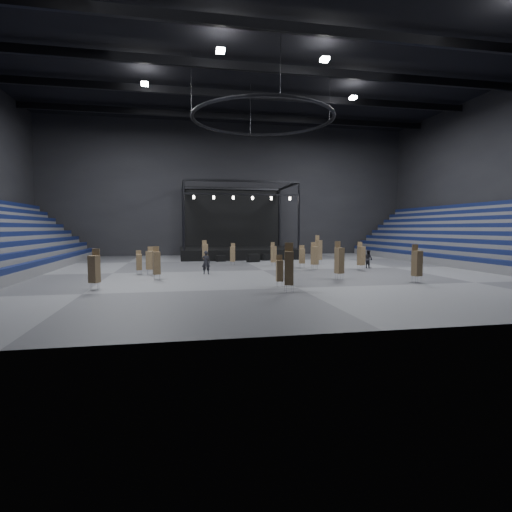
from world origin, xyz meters
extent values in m
plane|color=#4E4E51|center=(0.00, 0.00, 0.00)|extent=(50.00, 50.00, 0.00)
cube|color=black|center=(0.00, 0.00, 18.00)|extent=(50.00, 42.00, 0.20)
cube|color=black|center=(0.00, 21.00, 9.00)|extent=(50.00, 0.20, 18.00)
cube|color=black|center=(0.00, -21.00, 9.00)|extent=(50.00, 0.20, 18.00)
cube|color=black|center=(-18.12, 0.00, 0.95)|extent=(0.59, 40.00, 0.40)
cube|color=black|center=(-19.02, 0.00, 1.70)|extent=(0.59, 40.00, 0.40)
cube|color=black|center=(-19.91, 0.00, 2.45)|extent=(0.59, 40.00, 0.40)
cube|color=#525255|center=(21.40, 0.00, 0.38)|extent=(7.20, 40.00, 0.75)
cube|color=black|center=(18.12, 0.00, 0.95)|extent=(0.59, 40.00, 0.40)
cube|color=#525255|center=(21.85, 0.00, 0.75)|extent=(6.30, 40.00, 1.50)
cube|color=black|center=(19.02, 0.00, 1.70)|extent=(0.59, 40.00, 0.40)
cube|color=#525255|center=(22.30, 0.00, 1.12)|extent=(5.40, 40.00, 2.25)
cube|color=black|center=(19.91, 0.00, 2.45)|extent=(0.59, 40.00, 0.40)
cube|color=#525255|center=(22.75, 0.00, 1.50)|extent=(4.50, 40.00, 3.00)
cube|color=black|center=(20.82, 0.00, 3.20)|extent=(0.59, 40.00, 0.40)
cube|color=#525255|center=(23.20, 0.00, 1.88)|extent=(3.60, 40.00, 3.75)
cube|color=black|center=(21.71, 0.00, 3.95)|extent=(0.59, 40.00, 0.40)
cube|color=#525255|center=(23.65, 0.00, 2.25)|extent=(2.70, 40.00, 4.50)
cube|color=black|center=(22.61, 0.00, 4.70)|extent=(0.59, 40.00, 0.40)
cube|color=#525255|center=(24.10, 0.00, 2.62)|extent=(1.80, 40.00, 5.25)
cube|color=black|center=(23.52, 0.00, 5.45)|extent=(0.59, 40.00, 0.40)
cube|color=#525255|center=(24.55, 0.00, 3.00)|extent=(0.90, 40.00, 6.00)
cube|color=black|center=(24.41, 0.00, 6.20)|extent=(0.59, 40.00, 0.40)
cube|color=black|center=(0.00, 15.50, 0.60)|extent=(14.00, 10.00, 1.20)
cube|color=black|center=(0.00, 20.30, 5.20)|extent=(13.30, 0.30, 8.00)
cylinder|color=black|center=(-6.60, 10.90, 5.10)|extent=(0.24, 0.24, 7.80)
cylinder|color=black|center=(-6.60, 20.10, 5.10)|extent=(0.24, 0.24, 7.80)
cylinder|color=black|center=(6.60, 10.90, 5.10)|extent=(0.24, 0.24, 7.80)
cylinder|color=black|center=(6.60, 20.10, 5.10)|extent=(0.24, 0.24, 7.80)
cube|color=black|center=(0.00, 10.90, 9.00)|extent=(13.40, 0.25, 0.25)
cube|color=black|center=(0.00, 20.10, 9.00)|extent=(13.40, 0.25, 0.25)
cube|color=black|center=(0.00, 10.90, 7.50)|extent=(13.40, 0.20, 0.20)
cylinder|color=white|center=(-5.50, 10.90, 7.10)|extent=(0.24, 0.24, 0.35)
cylinder|color=white|center=(-3.30, 10.90, 7.10)|extent=(0.24, 0.24, 0.35)
cylinder|color=white|center=(-1.10, 10.90, 7.10)|extent=(0.24, 0.24, 0.35)
cylinder|color=white|center=(1.10, 10.90, 7.10)|extent=(0.24, 0.24, 0.35)
cylinder|color=white|center=(3.30, 10.90, 7.10)|extent=(0.24, 0.24, 0.35)
cylinder|color=white|center=(5.50, 10.90, 7.10)|extent=(0.24, 0.24, 0.35)
torus|color=black|center=(0.00, 0.00, 13.00)|extent=(12.30, 12.30, 0.30)
cylinder|color=black|center=(6.00, 0.00, 15.50)|extent=(0.04, 0.04, 5.00)
cylinder|color=black|center=(0.00, 6.00, 15.50)|extent=(0.04, 0.04, 5.00)
cylinder|color=black|center=(-6.00, 0.00, 15.50)|extent=(0.04, 0.04, 5.00)
cylinder|color=black|center=(0.00, -6.00, 15.50)|extent=(0.04, 0.04, 5.00)
cube|color=black|center=(0.00, -7.00, 17.20)|extent=(49.00, 0.35, 0.70)
cube|color=black|center=(0.00, 0.00, 17.20)|extent=(49.00, 0.35, 0.70)
cube|color=black|center=(0.00, 7.00, 17.20)|extent=(49.00, 0.35, 0.70)
cube|color=black|center=(0.00, 15.00, 17.20)|extent=(49.00, 0.35, 0.70)
cube|color=white|center=(-10.00, 4.00, 16.60)|extent=(0.60, 0.60, 0.25)
cube|color=white|center=(10.00, 4.00, 16.60)|extent=(0.60, 0.60, 0.25)
cube|color=white|center=(-4.00, -4.00, 16.60)|extent=(0.60, 0.60, 0.25)
cube|color=white|center=(4.00, -4.00, 16.60)|extent=(0.60, 0.60, 0.25)
cube|color=black|center=(-2.67, 9.74, 0.35)|extent=(1.14, 0.79, 0.69)
cube|color=black|center=(0.71, 8.44, 0.44)|extent=(1.48, 1.14, 0.88)
cube|color=black|center=(2.73, 10.35, 0.38)|extent=(1.27, 0.90, 0.77)
cylinder|color=silver|center=(-12.34, -9.19, 0.22)|extent=(0.03, 0.03, 0.43)
cylinder|color=silver|center=(-12.34, -8.78, 0.22)|extent=(0.03, 0.03, 0.43)
cylinder|color=silver|center=(-11.93, -9.19, 0.22)|extent=(0.03, 0.03, 0.43)
cylinder|color=silver|center=(-11.93, -8.78, 0.22)|extent=(0.03, 0.03, 0.43)
cube|color=olive|center=(-12.14, -8.99, 1.25)|extent=(0.69, 0.69, 1.63)
cube|color=olive|center=(-12.05, -8.79, 2.01)|extent=(0.48, 0.27, 0.90)
cylinder|color=silver|center=(8.32, -1.71, 0.22)|extent=(0.03, 0.03, 0.43)
cylinder|color=silver|center=(8.32, -1.30, 0.22)|extent=(0.03, 0.03, 0.43)
cylinder|color=silver|center=(8.73, -1.71, 0.22)|extent=(0.03, 0.03, 0.43)
cylinder|color=silver|center=(8.73, -1.30, 0.22)|extent=(0.03, 0.03, 0.43)
cube|color=olive|center=(8.52, -1.50, 1.25)|extent=(0.62, 0.62, 1.64)
cube|color=olive|center=(8.47, -1.29, 2.02)|extent=(0.50, 0.17, 0.90)
cylinder|color=silver|center=(-1.13, -9.96, 0.17)|extent=(0.03, 0.03, 0.34)
cylinder|color=silver|center=(-1.13, -9.63, 0.17)|extent=(0.03, 0.03, 0.34)
cylinder|color=silver|center=(-0.81, -9.96, 0.17)|extent=(0.03, 0.03, 0.34)
cylinder|color=silver|center=(-0.81, -9.63, 0.17)|extent=(0.03, 0.03, 0.34)
cube|color=olive|center=(-0.97, -9.79, 1.01)|extent=(0.43, 0.43, 1.34)
cube|color=olive|center=(-0.96, -9.62, 1.63)|extent=(0.39, 0.07, 0.74)
cylinder|color=silver|center=(1.68, 3.43, 0.18)|extent=(0.03, 0.03, 0.35)
cylinder|color=silver|center=(1.68, 3.77, 0.18)|extent=(0.03, 0.03, 0.35)
cylinder|color=silver|center=(2.01, 3.43, 0.18)|extent=(0.03, 0.03, 0.35)
cylinder|color=silver|center=(2.01, 3.77, 0.18)|extent=(0.03, 0.03, 0.35)
cube|color=olive|center=(1.85, 3.60, 1.14)|extent=(0.54, 0.54, 1.58)
cube|color=olive|center=(1.79, 3.77, 1.88)|extent=(0.40, 0.18, 0.87)
cylinder|color=silver|center=(3.84, 1.24, 0.21)|extent=(0.03, 0.03, 0.41)
cylinder|color=silver|center=(3.84, 1.63, 0.21)|extent=(0.03, 0.03, 0.41)
cylinder|color=silver|center=(4.24, 1.24, 0.21)|extent=(0.03, 0.03, 0.41)
cylinder|color=silver|center=(4.24, 1.63, 0.21)|extent=(0.03, 0.03, 0.41)
cube|color=olive|center=(4.04, 1.43, 1.09)|extent=(0.57, 0.57, 1.36)
cube|color=olive|center=(4.07, 1.64, 1.72)|extent=(0.48, 0.14, 0.75)
cylinder|color=silver|center=(6.69, 4.64, 0.22)|extent=(0.03, 0.03, 0.43)
cylinder|color=silver|center=(6.69, 5.05, 0.22)|extent=(0.03, 0.03, 0.43)
cylinder|color=silver|center=(7.10, 4.64, 0.22)|extent=(0.03, 0.03, 0.43)
cylinder|color=silver|center=(7.10, 5.05, 0.22)|extent=(0.03, 0.03, 0.43)
cube|color=olive|center=(6.89, 4.85, 1.44)|extent=(0.69, 0.69, 2.02)
cube|color=olive|center=(6.80, 5.05, 2.40)|extent=(0.48, 0.26, 1.11)
cylinder|color=silver|center=(3.95, -7.28, 0.21)|extent=(0.03, 0.03, 0.43)
cylinder|color=silver|center=(3.95, -6.87, 0.21)|extent=(0.03, 0.03, 0.43)
cylinder|color=silver|center=(4.36, -7.28, 0.21)|extent=(0.03, 0.03, 0.43)
cylinder|color=silver|center=(4.36, -6.87, 0.21)|extent=(0.03, 0.03, 0.43)
cube|color=olive|center=(4.16, -7.07, 1.35)|extent=(0.65, 0.65, 1.86)
cube|color=olive|center=(4.09, -6.87, 2.23)|extent=(0.48, 0.22, 1.02)
cylinder|color=silver|center=(-9.63, -1.78, 0.21)|extent=(0.03, 0.03, 0.43)
cylinder|color=silver|center=(-9.63, -1.37, 0.21)|extent=(0.03, 0.03, 0.43)
cylinder|color=silver|center=(-9.23, -1.78, 0.21)|extent=(0.03, 0.03, 0.43)
cylinder|color=silver|center=(-9.23, -1.37, 0.21)|extent=(0.03, 0.03, 0.43)
cube|color=olive|center=(-9.43, -1.58, 1.15)|extent=(0.63, 0.63, 1.45)
cube|color=olive|center=(-9.37, -1.37, 1.82)|extent=(0.49, 0.20, 0.79)
cylinder|color=silver|center=(-4.71, 7.48, 0.20)|extent=(0.03, 0.03, 0.40)
cylinder|color=silver|center=(-4.71, 7.87, 0.20)|extent=(0.03, 0.03, 0.40)
cylinder|color=silver|center=(-4.32, 7.48, 0.20)|extent=(0.03, 0.03, 0.40)
cylinder|color=silver|center=(-4.32, 7.87, 0.20)|extent=(0.03, 0.03, 0.40)
cube|color=olive|center=(-4.52, 7.68, 1.22)|extent=(0.58, 0.58, 1.63)
cube|color=olive|center=(-4.56, 7.87, 1.98)|extent=(0.46, 0.17, 0.90)
cylinder|color=silver|center=(-10.47, -1.41, 0.18)|extent=(0.03, 0.03, 0.35)
cylinder|color=silver|center=(-10.47, -1.07, 0.18)|extent=(0.03, 0.03, 0.35)
cylinder|color=silver|center=(-10.14, -1.41, 0.18)|extent=(0.03, 0.03, 0.35)
cylinder|color=silver|center=(-10.14, -1.07, 0.18)|extent=(0.03, 0.03, 0.35)
cube|color=olive|center=(-10.31, -1.24, 0.99)|extent=(0.49, 0.49, 1.27)
cube|color=olive|center=(-10.34, -1.07, 1.57)|extent=(0.41, 0.13, 0.70)
cylinder|color=silver|center=(-2.11, 5.07, 0.18)|extent=(0.03, 0.03, 0.35)
cylinder|color=silver|center=(-2.11, 5.40, 0.18)|extent=(0.03, 0.03, 0.35)
cylinder|color=silver|center=(-1.78, 5.07, 0.18)|extent=(0.03, 0.03, 0.35)
cylinder|color=silver|center=(-1.78, 5.40, 0.18)|extent=(0.03, 0.03, 0.35)
cube|color=olive|center=(-1.94, 5.24, 1.09)|extent=(0.54, 0.54, 1.49)
cube|color=olive|center=(-1.88, 5.40, 1.79)|extent=(0.40, 0.19, 0.82)
cylinder|color=silver|center=(4.54, -0.29, 0.21)|extent=(0.03, 0.03, 0.43)
cylinder|color=silver|center=(4.54, 0.11, 0.21)|extent=(0.03, 0.03, 0.43)
cylinder|color=silver|center=(4.94, -0.29, 0.21)|extent=(0.03, 0.03, 0.43)
cylinder|color=silver|center=(4.94, 0.11, 0.21)|extent=(0.03, 0.03, 0.43)
cube|color=olive|center=(4.74, -0.09, 1.23)|extent=(0.67, 0.67, 1.61)
cube|color=olive|center=(4.66, 0.11, 1.99)|extent=(0.48, 0.25, 0.88)
cylinder|color=silver|center=(8.48, -9.81, 0.22)|extent=(0.03, 0.03, 0.43)
cylinder|color=silver|center=(8.48, -9.40, 0.22)|extent=(0.03, 0.03, 0.43)
cylinder|color=silver|center=(8.89, -9.81, 0.22)|extent=(0.03, 0.03, 0.43)
cylinder|color=silver|center=(8.89, -9.40, 0.22)|extent=(0.03, 0.03, 0.43)
cube|color=olive|center=(8.69, -9.60, 1.29)|extent=(0.62, 0.62, 1.72)
cube|color=olive|center=(8.64, -9.39, 2.10)|extent=(0.50, 0.17, 0.95)
cylinder|color=silver|center=(-1.18, -12.20, 0.21)|extent=(0.03, 0.03, 0.42)
cylinder|color=silver|center=(-1.18, -11.80, 0.21)|extent=(0.03, 0.03, 0.42)
cylinder|color=silver|center=(-0.78, -12.20, 0.21)|extent=(0.03, 0.03, 0.42)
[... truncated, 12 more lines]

